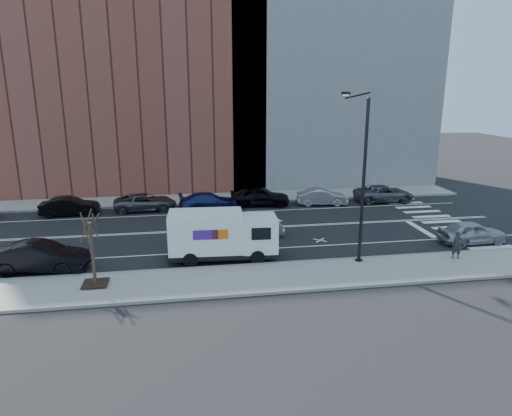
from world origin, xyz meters
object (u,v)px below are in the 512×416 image
object	(u,v)px
fedex_van	(222,235)
far_parked_b	(70,206)
pedestrian	(457,245)
driving_sedan	(245,226)
near_parked_front	(472,232)

from	to	relation	value
fedex_van	far_parked_b	bearing A→B (deg)	137.46
fedex_van	pedestrian	size ratio (longest dim) A/B	3.99
driving_sedan	pedestrian	size ratio (longest dim) A/B	3.11
driving_sedan	pedestrian	distance (m)	12.71
fedex_van	far_parked_b	size ratio (longest dim) A/B	1.45
driving_sedan	pedestrian	world-z (taller)	pedestrian
fedex_van	driving_sedan	xyz separation A→B (m)	(1.85, 3.62, -0.68)
far_parked_b	pedestrian	bearing A→B (deg)	-121.08
far_parked_b	driving_sedan	world-z (taller)	driving_sedan
driving_sedan	near_parked_front	world-z (taller)	driving_sedan
fedex_van	driving_sedan	world-z (taller)	fedex_van
far_parked_b	near_parked_front	xyz separation A→B (m)	(26.47, -10.75, -0.00)
near_parked_front	pedestrian	bearing A→B (deg)	133.10
fedex_van	pedestrian	bearing A→B (deg)	-6.87
fedex_van	pedestrian	world-z (taller)	fedex_van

